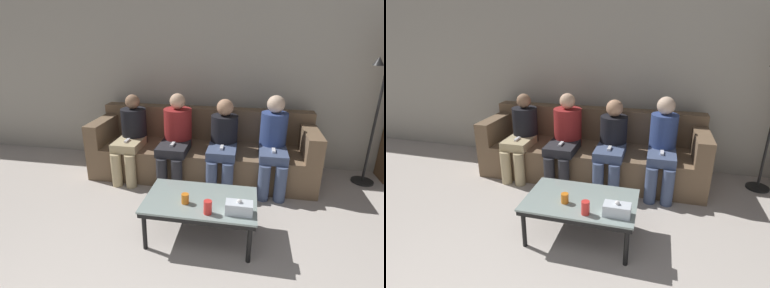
# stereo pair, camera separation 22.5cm
# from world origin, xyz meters

# --- Properties ---
(wall_back) EXTENTS (12.00, 0.06, 2.60)m
(wall_back) POSITION_xyz_m (0.00, 3.75, 1.30)
(wall_back) COLOR #B7B2A3
(wall_back) RESTS_ON ground_plane
(couch) EXTENTS (2.80, 0.85, 0.84)m
(couch) POSITION_xyz_m (0.00, 3.25, 0.31)
(couch) COLOR brown
(couch) RESTS_ON ground_plane
(coffee_table) EXTENTS (0.99, 0.62, 0.39)m
(coffee_table) POSITION_xyz_m (0.20, 1.92, 0.35)
(coffee_table) COLOR #8C9E99
(coffee_table) RESTS_ON ground_plane
(cup_near_left) EXTENTS (0.07, 0.07, 0.09)m
(cup_near_left) POSITION_xyz_m (0.08, 1.83, 0.44)
(cup_near_left) COLOR orange
(cup_near_left) RESTS_ON coffee_table
(cup_near_right) EXTENTS (0.07, 0.07, 0.12)m
(cup_near_right) POSITION_xyz_m (0.29, 1.71, 0.45)
(cup_near_right) COLOR red
(cup_near_right) RESTS_ON coffee_table
(tissue_box) EXTENTS (0.22, 0.12, 0.13)m
(tissue_box) POSITION_xyz_m (0.54, 1.76, 0.44)
(tissue_box) COLOR silver
(tissue_box) RESTS_ON coffee_table
(seated_person_left_end) EXTENTS (0.32, 0.66, 1.06)m
(seated_person_left_end) POSITION_xyz_m (-0.88, 3.03, 0.56)
(seated_person_left_end) COLOR tan
(seated_person_left_end) RESTS_ON ground_plane
(seated_person_mid_left) EXTENTS (0.35, 0.71, 1.09)m
(seated_person_mid_left) POSITION_xyz_m (-0.29, 3.03, 0.58)
(seated_person_mid_left) COLOR #28282D
(seated_person_mid_left) RESTS_ON ground_plane
(seated_person_mid_right) EXTENTS (0.33, 0.69, 1.04)m
(seated_person_mid_right) POSITION_xyz_m (0.29, 3.02, 0.56)
(seated_person_mid_right) COLOR #47567A
(seated_person_mid_right) RESTS_ON ground_plane
(seated_person_right_end) EXTENTS (0.31, 0.66, 1.11)m
(seated_person_right_end) POSITION_xyz_m (0.88, 3.03, 0.59)
(seated_person_right_end) COLOR #47567A
(seated_person_right_end) RESTS_ON ground_plane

